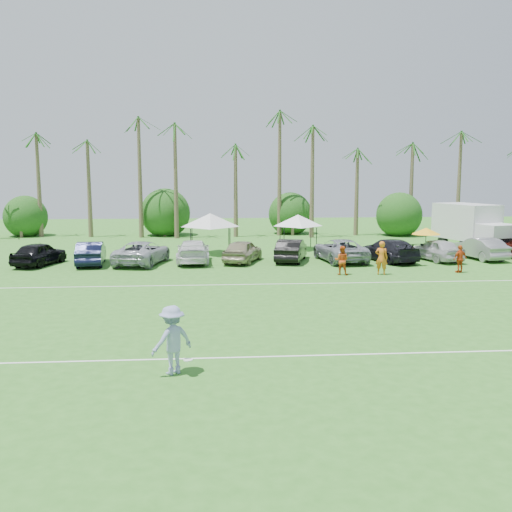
{
  "coord_description": "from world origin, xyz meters",
  "views": [
    {
      "loc": [
        -1.66,
        -15.31,
        5.72
      ],
      "look_at": [
        0.59,
        13.35,
        1.6
      ],
      "focal_mm": 40.0,
      "sensor_mm": 36.0,
      "label": 1
    }
  ],
  "objects": [
    {
      "name": "parked_car_8",
      "position": [
        13.31,
        21.39,
        0.75
      ],
      "size": [
        2.79,
        4.68,
        1.49
      ],
      "primitive_type": "imported",
      "rotation": [
        0.0,
        0.0,
        3.39
      ],
      "color": "silver",
      "rests_on": "ground"
    },
    {
      "name": "sideline_player_c",
      "position": [
        12.87,
        16.69,
        0.82
      ],
      "size": [
        1.03,
        0.69,
        1.63
      ],
      "primitive_type": "imported",
      "rotation": [
        0.0,
        0.0,
        3.48
      ],
      "color": "#CA4516",
      "rests_on": "ground"
    },
    {
      "name": "palm_tree_5",
      "position": [
        0.0,
        38.0,
        8.35
      ],
      "size": [
        2.4,
        2.4,
        9.9
      ],
      "color": "brown",
      "rests_on": "ground"
    },
    {
      "name": "ground",
      "position": [
        0.0,
        0.0,
        0.0
      ],
      "size": [
        120.0,
        120.0,
        0.0
      ],
      "primitive_type": "plane",
      "color": "#307021",
      "rests_on": "ground"
    },
    {
      "name": "palm_tree_11",
      "position": [
        27.0,
        38.0,
        10.06
      ],
      "size": [
        2.4,
        2.4,
        11.9
      ],
      "color": "brown",
      "rests_on": "ground"
    },
    {
      "name": "palm_tree_10",
      "position": [
        23.0,
        38.0,
        9.21
      ],
      "size": [
        2.4,
        2.4,
        10.9
      ],
      "color": "brown",
      "rests_on": "ground"
    },
    {
      "name": "bush_tree_3",
      "position": [
        16.0,
        39.0,
        1.8
      ],
      "size": [
        4.0,
        4.0,
        4.0
      ],
      "color": "brown",
      "rests_on": "ground"
    },
    {
      "name": "parked_car_0",
      "position": [
        -12.59,
        21.43,
        0.75
      ],
      "size": [
        2.87,
        4.7,
        1.49
      ],
      "primitive_type": "imported",
      "rotation": [
        0.0,
        0.0,
        2.87
      ],
      "color": "black",
      "rests_on": "ground"
    },
    {
      "name": "parked_car_2",
      "position": [
        -6.12,
        21.41,
        0.75
      ],
      "size": [
        3.6,
        5.79,
        1.49
      ],
      "primitive_type": "imported",
      "rotation": [
        0.0,
        0.0,
        2.92
      ],
      "color": "#A8AAB3",
      "rests_on": "ground"
    },
    {
      "name": "parked_car_9",
      "position": [
        16.54,
        21.8,
        0.75
      ],
      "size": [
        2.29,
        4.73,
        1.49
      ],
      "primitive_type": "imported",
      "rotation": [
        0.0,
        0.0,
        3.3
      ],
      "color": "gray",
      "rests_on": "ground"
    },
    {
      "name": "parked_car_5",
      "position": [
        3.59,
        21.85,
        0.75
      ],
      "size": [
        2.78,
        4.8,
        1.49
      ],
      "primitive_type": "imported",
      "rotation": [
        0.0,
        0.0,
        2.86
      ],
      "color": "black",
      "rests_on": "ground"
    },
    {
      "name": "palm_tree_7",
      "position": [
        8.0,
        38.0,
        10.06
      ],
      "size": [
        2.4,
        2.4,
        11.9
      ],
      "color": "brown",
      "rests_on": "ground"
    },
    {
      "name": "market_umbrella",
      "position": [
        12.73,
        21.8,
        1.95
      ],
      "size": [
        1.96,
        1.96,
        2.18
      ],
      "color": "black",
      "rests_on": "ground"
    },
    {
      "name": "bush_tree_1",
      "position": [
        -6.0,
        39.0,
        1.8
      ],
      "size": [
        4.0,
        4.0,
        4.0
      ],
      "color": "brown",
      "rests_on": "ground"
    },
    {
      "name": "parked_car_3",
      "position": [
        -2.88,
        21.8,
        0.75
      ],
      "size": [
        2.15,
        5.17,
        1.49
      ],
      "primitive_type": "imported",
      "rotation": [
        0.0,
        0.0,
        3.15
      ],
      "color": "silver",
      "rests_on": "ground"
    },
    {
      "name": "canopy_tent_left",
      "position": [
        -1.74,
        25.89,
        2.95
      ],
      "size": [
        4.25,
        4.25,
        3.44
      ],
      "color": "black",
      "rests_on": "ground"
    },
    {
      "name": "palm_tree_9",
      "position": [
        18.0,
        38.0,
        8.35
      ],
      "size": [
        2.4,
        2.4,
        9.9
      ],
      "color": "brown",
      "rests_on": "ground"
    },
    {
      "name": "bush_tree_0",
      "position": [
        -19.0,
        39.0,
        1.8
      ],
      "size": [
        4.0,
        4.0,
        4.0
      ],
      "color": "brown",
      "rests_on": "ground"
    },
    {
      "name": "palm_tree_6",
      "position": [
        4.0,
        38.0,
        9.21
      ],
      "size": [
        2.4,
        2.4,
        10.9
      ],
      "color": "brown",
      "rests_on": "ground"
    },
    {
      "name": "bush_tree_2",
      "position": [
        6.0,
        39.0,
        1.8
      ],
      "size": [
        4.0,
        4.0,
        4.0
      ],
      "color": "brown",
      "rests_on": "ground"
    },
    {
      "name": "palm_tree_4",
      "position": [
        -4.0,
        38.0,
        7.48
      ],
      "size": [
        2.4,
        2.4,
        8.9
      ],
      "color": "brown",
      "rests_on": "ground"
    },
    {
      "name": "sideline_player_a",
      "position": [
        8.06,
        16.39,
        0.97
      ],
      "size": [
        0.83,
        0.7,
        1.94
      ],
      "primitive_type": "imported",
      "rotation": [
        0.0,
        0.0,
        2.76
      ],
      "color": "orange",
      "rests_on": "ground"
    },
    {
      "name": "palm_tree_1",
      "position": [
        -17.0,
        38.0,
        8.35
      ],
      "size": [
        2.4,
        2.4,
        9.9
      ],
      "color": "brown",
      "rests_on": "ground"
    },
    {
      "name": "canopy_tent_right",
      "position": [
        4.99,
        28.08,
        2.66
      ],
      "size": [
        3.83,
        3.83,
        3.11
      ],
      "color": "black",
      "rests_on": "ground"
    },
    {
      "name": "parked_car_1",
      "position": [
        -9.36,
        21.41,
        0.75
      ],
      "size": [
        2.08,
        4.68,
        1.49
      ],
      "primitive_type": "imported",
      "rotation": [
        0.0,
        0.0,
        3.25
      ],
      "color": "black",
      "rests_on": "ground"
    },
    {
      "name": "parked_car_4",
      "position": [
        0.36,
        21.7,
        0.75
      ],
      "size": [
        3.15,
        4.72,
        1.49
      ],
      "primitive_type": "imported",
      "rotation": [
        0.0,
        0.0,
        2.79
      ],
      "color": "gray",
      "rests_on": "ground"
    },
    {
      "name": "parked_car_7",
      "position": [
        10.07,
        21.38,
        0.75
      ],
      "size": [
        3.34,
        5.51,
        1.49
      ],
      "primitive_type": "imported",
      "rotation": [
        0.0,
        0.0,
        3.4
      ],
      "color": "black",
      "rests_on": "ground"
    },
    {
      "name": "parked_car_6",
      "position": [
        6.83,
        21.6,
        0.75
      ],
      "size": [
        3.12,
        5.64,
        1.49
      ],
      "primitive_type": "imported",
      "rotation": [
        0.0,
        0.0,
        3.27
      ],
      "color": "gray",
      "rests_on": "ground"
    },
    {
      "name": "field_lines",
      "position": [
        0.0,
        8.0,
        0.01
      ],
      "size": [
        80.0,
        12.1,
        0.01
      ],
      "color": "white",
      "rests_on": "ground"
    },
    {
      "name": "palm_tree_2",
      "position": [
        -12.0,
        38.0,
        9.21
      ],
      "size": [
        2.4,
        2.4,
        10.9
      ],
      "color": "brown",
      "rests_on": "ground"
    },
    {
      "name": "sideline_player_b",
      "position": [
        5.77,
        16.53,
        0.83
      ],
      "size": [
        0.98,
        0.87,
        1.67
      ],
      "primitive_type": "imported",
      "rotation": [
        0.0,
        0.0,
        2.8
      ],
      "color": "#CC4916",
      "rests_on": "ground"
    },
    {
      "name": "palm_tree_8",
      "position": [
        13.0,
        38.0,
        7.48
      ],
      "size": [
        2.4,
        2.4,
        8.9
      ],
      "color": "brown",
      "rests_on": "ground"
    },
    {
      "name": "frisbee_player",
      "position": [
        -2.83,
        0.7,
        1.0
      ],
      "size": [
        1.49,
        1.36,
        2.01
      ],
      "rotation": [
        0.0,
        0.0,
        3.76
      ],
      "color": "#8A95C3",
      "rests_on": "ground"
    },
    {
      "name": "palm_tree_3",
      "position": [
        -8.0,
        38.0,
        10.06
      ],
      "size": [
        2.4,
        2.4,
        11.9
      ],
      "color": "brown",
      "rests_on": "ground"
    },
    {
      "name": "box_truck",
      "position": [
        17.93,
        25.84,
        1.88
      ],
      "size": [
        4.19,
        7.23,
        3.51
      ],
      "rotation": [
        0.0,
        0.0,
        0.26
      ],
      "color": "silver",
      "rests_on": "ground"
    }
  ]
}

